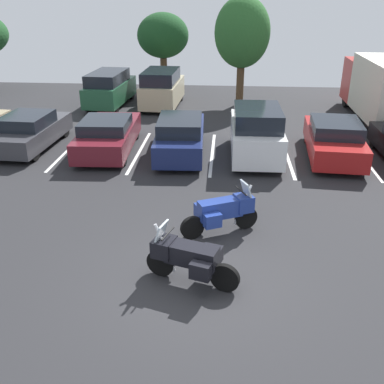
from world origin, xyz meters
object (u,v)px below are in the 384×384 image
Objects in this scene: motorcycle_touring at (188,257)px; car_navy at (180,136)px; car_charcoal at (30,131)px; car_maroon at (108,135)px; car_far_green at (110,88)px; car_far_champagne at (162,88)px; car_white at (256,133)px; motorcycle_second at (223,211)px; car_red at (334,139)px.

car_navy reaches higher than motorcycle_touring.
car_maroon is at bearing -2.95° from car_charcoal.
car_far_champagne is at bearing -1.52° from car_far_green.
car_far_green is at bearing 103.49° from car_maroon.
car_white reaches higher than car_far_green.
car_navy reaches higher than motorcycle_second.
car_charcoal is 7.51m from car_far_green.
car_red reaches higher than car_maroon.
motorcycle_second is at bearing -100.94° from car_white.
car_navy is at bearing 97.01° from motorcycle_touring.
car_far_champagne is (-3.53, 13.69, 0.35)m from motorcycle_second.
car_far_green is at bearing 134.22° from car_white.
car_navy is at bearing 177.01° from car_white.
motorcycle_second is 0.42× the size of car_red.
car_far_champagne is at bearing 103.22° from car_navy.
car_far_champagne reaches higher than car_charcoal.
car_white is at bearing -174.81° from car_red.
car_navy reaches higher than car_maroon.
car_red is at bearing 60.18° from motorcycle_touring.
car_white is 10.91m from car_far_green.
car_navy reaches higher than car_red.
car_far_green reaches higher than motorcycle_second.
motorcycle_touring is 0.48× the size of car_far_champagne.
motorcycle_second is (0.72, 2.26, 0.00)m from motorcycle_touring.
car_maroon is 1.09× the size of car_far_champagne.
car_charcoal is at bearing 141.00° from motorcycle_second.
car_white reaches higher than motorcycle_second.
car_charcoal is 0.95× the size of car_navy.
motorcycle_touring is at bearing -70.30° from car_far_green.
car_far_champagne reaches higher than car_red.
motorcycle_touring is 2.37m from motorcycle_second.
car_charcoal is (-7.19, 8.66, 0.05)m from motorcycle_touring.
car_white reaches higher than car_red.
motorcycle_second is at bearing 72.22° from motorcycle_touring.
car_maroon is 1.12× the size of car_white.
car_navy is (2.91, -0.14, 0.07)m from car_maroon.
car_far_champagne reaches higher than car_navy.
car_maroon is at bearing 179.86° from car_red.
car_white reaches higher than car_maroon.
motorcycle_touring is 9.77m from car_red.
motorcycle_second reaches higher than car_maroon.
car_white is 9.05m from car_far_champagne.
car_far_champagne is at bearing 58.98° from car_charcoal.
motorcycle_touring is 0.46× the size of car_far_green.
car_far_green is (-1.81, 7.53, 0.27)m from car_maroon.
motorcycle_touring is at bearing -80.01° from car_far_champagne.
car_red is 10.71m from car_far_champagne.
car_far_champagne is at bearing 135.73° from car_red.
motorcycle_touring is 16.20m from car_far_champagne.
car_charcoal is 0.97× the size of car_far_green.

